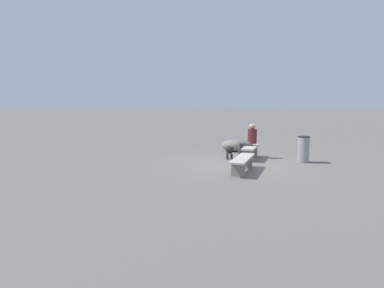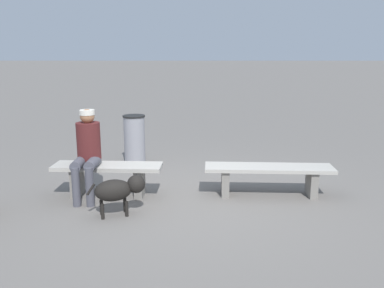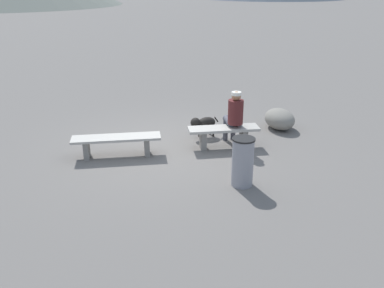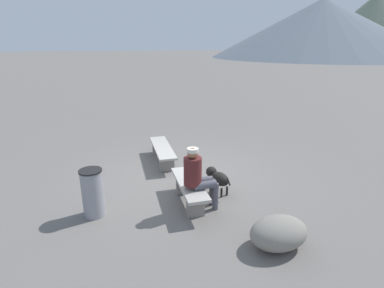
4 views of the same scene
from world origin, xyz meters
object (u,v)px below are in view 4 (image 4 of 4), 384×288
(dog, at_px, (218,177))
(trash_bin, at_px, (93,193))
(boulder, at_px, (279,233))
(bench_left, at_px, (162,151))
(seated_person, at_px, (197,175))
(bench_right, at_px, (189,188))

(dog, height_order, trash_bin, trash_bin)
(dog, bearing_deg, boulder, 168.76)
(bench_left, height_order, trash_bin, trash_bin)
(bench_left, relative_size, boulder, 1.96)
(bench_left, height_order, seated_person, seated_person)
(dog, bearing_deg, seated_person, 113.12)
(bench_right, distance_m, boulder, 1.94)
(bench_right, xyz_separation_m, seated_person, (0.25, 0.08, 0.40))
(dog, distance_m, boulder, 2.01)
(seated_person, bearing_deg, dog, 130.58)
(seated_person, relative_size, dog, 1.77)
(bench_right, bearing_deg, bench_left, -176.34)
(bench_left, xyz_separation_m, dog, (2.03, 0.77, 0.03))
(bench_left, distance_m, dog, 2.18)
(bench_left, height_order, boulder, boulder)
(seated_person, relative_size, boulder, 1.34)
(dog, bearing_deg, bench_right, 94.59)
(seated_person, distance_m, dog, 0.92)
(seated_person, distance_m, boulder, 1.75)
(bench_right, height_order, trash_bin, trash_bin)
(trash_bin, distance_m, boulder, 3.31)
(bench_left, bearing_deg, dog, 23.04)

